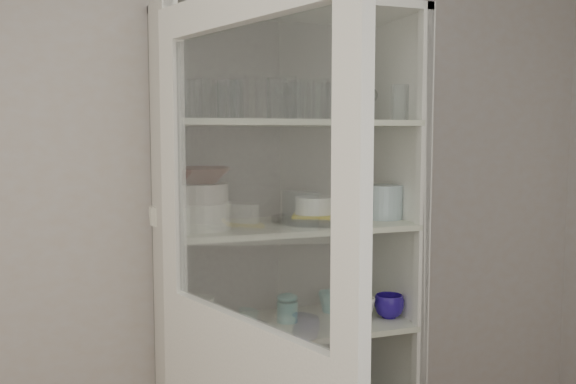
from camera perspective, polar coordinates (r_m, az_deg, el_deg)
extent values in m
cube|color=silver|center=(2.54, -5.94, -1.54)|extent=(3.60, 0.02, 2.60)
cube|color=silver|center=(2.32, -11.50, -8.59)|extent=(0.03, 0.45, 2.10)
cube|color=silver|center=(2.63, 10.09, -6.90)|extent=(0.03, 0.45, 2.10)
cube|color=#67665D|center=(2.63, -1.54, -6.84)|extent=(1.00, 0.03, 2.10)
cube|color=silver|center=(2.41, 0.00, 16.83)|extent=(1.00, 0.45, 0.03)
cube|color=beige|center=(2.47, 0.12, -12.42)|extent=(0.94, 0.42, 0.02)
cube|color=beige|center=(2.38, 0.12, -3.21)|extent=(0.94, 0.42, 0.02)
cube|color=beige|center=(2.35, 0.12, 6.46)|extent=(0.94, 0.42, 0.02)
cube|color=silver|center=(1.68, -4.11, 17.20)|extent=(0.34, 0.86, 0.10)
cube|color=silver|center=(1.99, -10.68, 2.24)|extent=(0.07, 0.10, 0.80)
cube|color=silver|center=(1.33, 5.99, 0.78)|extent=(0.07, 0.10, 0.80)
cube|color=silver|center=(1.64, -4.00, 1.67)|extent=(0.25, 0.68, 0.78)
cylinder|color=silver|center=(2.12, -9.24, 8.55)|extent=(0.08, 0.08, 0.13)
cylinder|color=silver|center=(2.16, -5.09, 8.62)|extent=(0.08, 0.08, 0.14)
cylinder|color=silver|center=(2.18, -1.06, 8.71)|extent=(0.07, 0.07, 0.14)
cylinder|color=silver|center=(2.21, 0.67, 8.49)|extent=(0.08, 0.08, 0.13)
cylinder|color=silver|center=(2.32, 4.27, 8.44)|extent=(0.08, 0.08, 0.14)
cylinder|color=silver|center=(2.39, 10.43, 8.23)|extent=(0.08, 0.08, 0.13)
cylinder|color=silver|center=(2.38, 7.23, 8.41)|extent=(0.09, 0.09, 0.14)
cylinder|color=silver|center=(2.27, -7.71, 8.59)|extent=(0.09, 0.09, 0.15)
cylinder|color=silver|center=(2.28, -5.71, 8.57)|extent=(0.09, 0.09, 0.14)
cylinder|color=silver|center=(2.31, -6.51, 8.30)|extent=(0.06, 0.06, 0.13)
cylinder|color=silver|center=(2.42, 2.52, 8.41)|extent=(0.10, 0.10, 0.15)
cylinder|color=silver|center=(2.49, 5.27, 8.20)|extent=(0.07, 0.07, 0.14)
cylinder|color=white|center=(2.26, -8.42, -2.18)|extent=(0.24, 0.24, 0.10)
cylinder|color=white|center=(2.40, -10.24, -2.11)|extent=(0.22, 0.22, 0.07)
cylinder|color=beige|center=(2.25, -8.45, -0.07)|extent=(0.27, 0.27, 0.07)
imported|color=#4B241C|center=(2.25, -8.47, 1.56)|extent=(0.27, 0.27, 0.06)
cylinder|color=silver|center=(2.43, 2.51, -2.54)|extent=(0.38, 0.38, 0.02)
cube|color=gold|center=(2.43, 2.51, -2.18)|extent=(0.22, 0.22, 0.01)
cylinder|color=white|center=(2.42, 2.51, -1.25)|extent=(0.17, 0.17, 0.07)
cylinder|color=#A3B8B9|center=(2.53, 8.99, -0.92)|extent=(0.15, 0.15, 0.14)
imported|color=navy|center=(2.56, 9.44, -10.49)|extent=(0.15, 0.15, 0.09)
imported|color=#1E8178|center=(2.61, 3.93, -10.21)|extent=(0.12, 0.12, 0.09)
imported|color=white|center=(2.50, 6.96, -10.85)|extent=(0.13, 0.13, 0.10)
cylinder|color=#1E8178|center=(2.48, -0.06, -11.12)|extent=(0.08, 0.08, 0.08)
ellipsoid|color=#1E8178|center=(2.46, -0.06, -10.01)|extent=(0.08, 0.08, 0.02)
cylinder|color=silver|center=(2.37, -3.61, -12.47)|extent=(0.10, 0.10, 0.04)
cylinder|color=white|center=(2.42, -8.12, -11.10)|extent=(0.12, 0.12, 0.12)
cylinder|color=silver|center=(2.25, 1.24, 8.61)|extent=(0.07, 0.07, 0.14)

